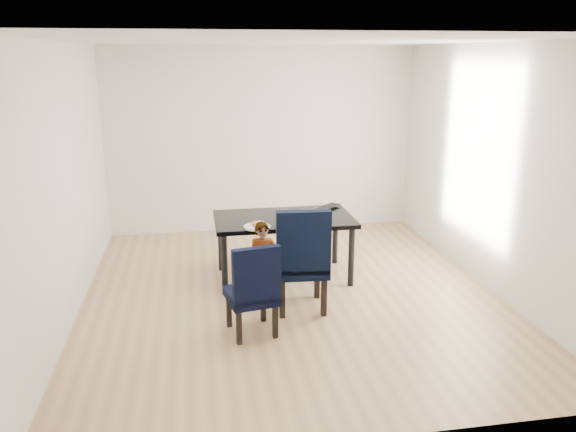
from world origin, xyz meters
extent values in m
cube|color=tan|center=(0.00, 0.00, -0.01)|extent=(4.50, 5.00, 0.01)
cube|color=white|center=(0.00, 0.00, 2.71)|extent=(4.50, 5.00, 0.01)
cube|color=silver|center=(0.00, 2.50, 1.35)|extent=(4.50, 0.01, 2.70)
cube|color=silver|center=(0.00, -2.50, 1.35)|extent=(4.50, 0.01, 2.70)
cube|color=white|center=(-2.25, 0.00, 1.35)|extent=(0.01, 5.00, 2.70)
cube|color=silver|center=(2.25, 0.00, 1.35)|extent=(0.01, 5.00, 2.70)
cube|color=black|center=(0.00, 0.50, 0.38)|extent=(1.60, 0.90, 0.75)
cube|color=black|center=(-0.52, -0.80, 0.46)|extent=(0.52, 0.53, 0.92)
cube|color=black|center=(0.04, -0.34, 0.56)|extent=(0.57, 0.59, 1.12)
imported|color=orange|center=(-0.33, -0.15, 0.45)|extent=(0.35, 0.26, 0.89)
cylinder|color=silver|center=(-0.35, 0.15, 0.76)|extent=(0.34, 0.34, 0.02)
ellipsoid|color=#AD683D|center=(-0.34, 0.14, 0.80)|extent=(0.18, 0.13, 0.06)
imported|color=black|center=(0.58, 0.84, 0.76)|extent=(0.41, 0.41, 0.03)
torus|color=black|center=(0.18, 0.59, 0.75)|extent=(0.16, 0.16, 0.01)
camera|label=1|loc=(-1.00, -5.67, 2.57)|focal=35.00mm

